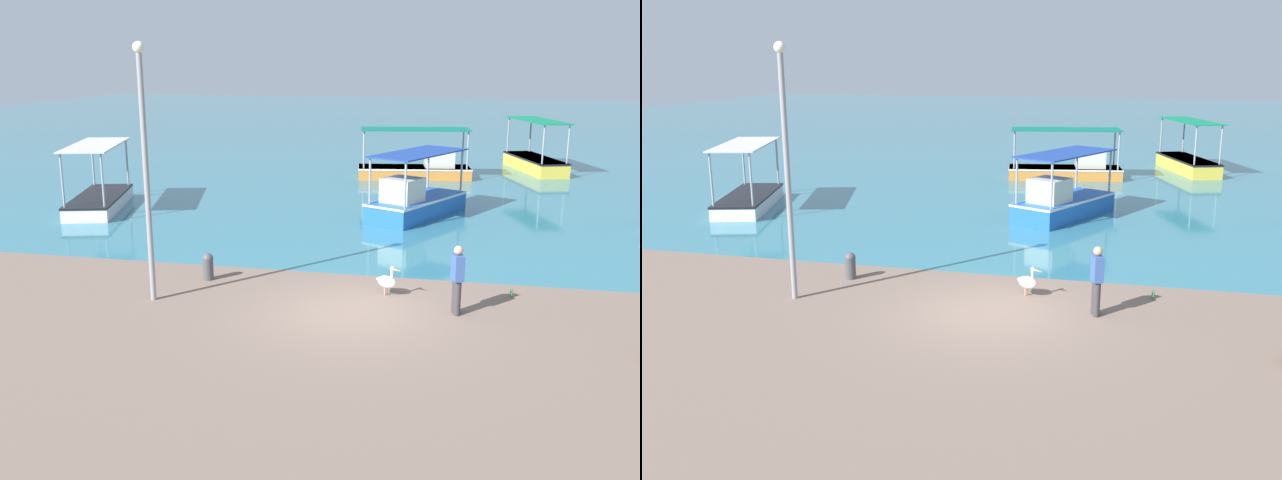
% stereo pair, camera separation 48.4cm
% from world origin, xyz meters
% --- Properties ---
extents(ground, '(120.00, 120.00, 0.00)m').
position_xyz_m(ground, '(0.00, 0.00, 0.00)').
color(ground, '#7A6357').
extents(harbor_water, '(110.00, 90.00, 0.00)m').
position_xyz_m(harbor_water, '(0.00, 48.00, 0.00)').
color(harbor_water, teal).
rests_on(harbor_water, ground).
extents(fishing_boat_center, '(3.69, 4.99, 2.48)m').
position_xyz_m(fishing_boat_center, '(0.55, 10.77, 0.64)').
color(fishing_boat_center, blue).
rests_on(fishing_boat_center, harbor_water).
extents(fishing_boat_far_left, '(3.13, 5.50, 2.61)m').
position_xyz_m(fishing_boat_far_left, '(-11.97, 9.61, 0.49)').
color(fishing_boat_far_left, white).
rests_on(fishing_boat_far_left, harbor_water).
extents(fishing_boat_near_left, '(3.20, 5.59, 2.72)m').
position_xyz_m(fishing_boat_near_left, '(5.85, 23.52, 0.55)').
color(fishing_boat_near_left, gold).
rests_on(fishing_boat_near_left, harbor_water).
extents(fishing_boat_far_right, '(5.84, 2.81, 2.49)m').
position_xyz_m(fishing_boat_far_right, '(-0.06, 19.90, 0.58)').
color(fishing_boat_far_right, orange).
rests_on(fishing_boat_far_right, harbor_water).
extents(pelican, '(0.73, 0.53, 0.80)m').
position_xyz_m(pelican, '(0.69, 1.43, 0.38)').
color(pelican, '#E0997A').
rests_on(pelican, ground).
extents(lamp_post, '(0.28, 0.28, 6.33)m').
position_xyz_m(lamp_post, '(-5.04, -0.17, 3.53)').
color(lamp_post, gray).
rests_on(lamp_post, ground).
extents(mooring_bollard, '(0.30, 0.30, 0.75)m').
position_xyz_m(mooring_bollard, '(-4.29, 1.70, 0.40)').
color(mooring_bollard, '#47474C').
rests_on(mooring_bollard, ground).
extents(fisherman_standing, '(0.34, 0.45, 1.69)m').
position_xyz_m(fisherman_standing, '(2.47, 0.41, 0.91)').
color(fisherman_standing, '#3B373B').
rests_on(fisherman_standing, ground).
extents(glass_bottle, '(0.07, 0.07, 0.27)m').
position_xyz_m(glass_bottle, '(3.83, 1.95, 0.11)').
color(glass_bottle, '#3F7F4C').
rests_on(glass_bottle, ground).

